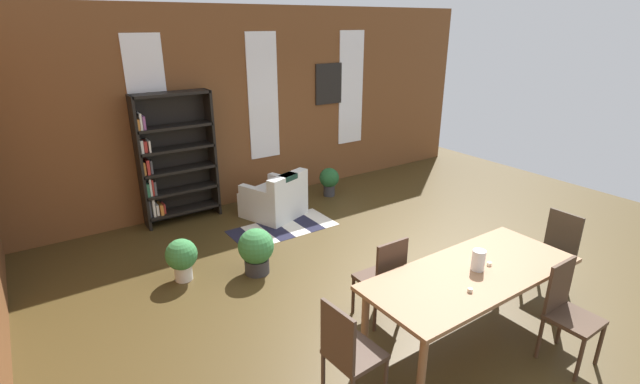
# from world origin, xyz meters

# --- Properties ---
(ground_plane) EXTENTS (10.33, 10.33, 0.00)m
(ground_plane) POSITION_xyz_m (0.00, 0.00, 0.00)
(ground_plane) COLOR #433418
(back_wall_brick) EXTENTS (8.94, 0.12, 3.19)m
(back_wall_brick) POSITION_xyz_m (0.00, 3.61, 1.60)
(back_wall_brick) COLOR brown
(back_wall_brick) RESTS_ON ground
(window_pane_0) EXTENTS (0.55, 0.02, 2.07)m
(window_pane_0) POSITION_xyz_m (-1.85, 3.54, 1.75)
(window_pane_0) COLOR white
(window_pane_1) EXTENTS (0.55, 0.02, 2.07)m
(window_pane_1) POSITION_xyz_m (0.00, 3.54, 1.75)
(window_pane_1) COLOR white
(window_pane_2) EXTENTS (0.55, 0.02, 2.07)m
(window_pane_2) POSITION_xyz_m (1.85, 3.54, 1.75)
(window_pane_2) COLOR white
(dining_table) EXTENTS (2.20, 0.90, 0.74)m
(dining_table) POSITION_xyz_m (-0.24, -1.04, 0.66)
(dining_table) COLOR #8D6343
(dining_table) RESTS_ON ground
(vase_on_table) EXTENTS (0.12, 0.12, 0.20)m
(vase_on_table) POSITION_xyz_m (-0.18, -1.04, 0.84)
(vase_on_table) COLOR silver
(vase_on_table) RESTS_ON dining_table
(tealight_candle_0) EXTENTS (0.04, 0.04, 0.03)m
(tealight_candle_0) POSITION_xyz_m (-0.54, -1.24, 0.75)
(tealight_candle_0) COLOR silver
(tealight_candle_0) RESTS_ON dining_table
(tealight_candle_1) EXTENTS (0.04, 0.04, 0.03)m
(tealight_candle_1) POSITION_xyz_m (-0.02, -1.05, 0.75)
(tealight_candle_1) COLOR silver
(tealight_candle_1) RESTS_ON dining_table
(dining_chair_head_left) EXTENTS (0.43, 0.43, 0.95)m
(dining_chair_head_left) POSITION_xyz_m (-1.71, -1.04, 0.51)
(dining_chair_head_left) COLOR #48362B
(dining_chair_head_left) RESTS_ON ground
(dining_chair_near_right) EXTENTS (0.41, 0.41, 0.95)m
(dining_chair_near_right) POSITION_xyz_m (0.25, -1.71, 0.51)
(dining_chair_near_right) COLOR #453022
(dining_chair_near_right) RESTS_ON ground
(dining_chair_head_right) EXTENTS (0.41, 0.41, 0.95)m
(dining_chair_head_right) POSITION_xyz_m (1.23, -1.03, 0.51)
(dining_chair_head_right) COLOR #3D3123
(dining_chair_head_right) RESTS_ON ground
(dining_chair_far_left) EXTENTS (0.41, 0.41, 0.95)m
(dining_chair_far_left) POSITION_xyz_m (-0.74, -0.36, 0.51)
(dining_chair_far_left) COLOR #402C21
(dining_chair_far_left) RESTS_ON ground
(bookshelf_tall) EXTENTS (1.14, 0.31, 1.99)m
(bookshelf_tall) POSITION_xyz_m (-1.66, 3.37, 0.98)
(bookshelf_tall) COLOR black
(bookshelf_tall) RESTS_ON ground
(armchair_white) EXTENTS (1.02, 1.02, 0.75)m
(armchair_white) POSITION_xyz_m (-0.32, 2.66, 0.28)
(armchair_white) COLOR silver
(armchair_white) RESTS_ON ground
(potted_plant_by_shelf) EXTENTS (0.35, 0.35, 0.51)m
(potted_plant_by_shelf) POSITION_xyz_m (0.92, 2.91, 0.30)
(potted_plant_by_shelf) COLOR #333338
(potted_plant_by_shelf) RESTS_ON ground
(potted_plant_corner) EXTENTS (0.38, 0.38, 0.53)m
(potted_plant_corner) POSITION_xyz_m (-2.18, 1.59, 0.31)
(potted_plant_corner) COLOR silver
(potted_plant_corner) RESTS_ON ground
(potted_plant_window) EXTENTS (0.44, 0.44, 0.59)m
(potted_plant_window) POSITION_xyz_m (-1.38, 1.23, 0.32)
(potted_plant_window) COLOR #333338
(potted_plant_window) RESTS_ON ground
(striped_rug) EXTENTS (1.58, 0.77, 0.01)m
(striped_rug) POSITION_xyz_m (-0.46, 2.18, 0.00)
(striped_rug) COLOR #1E1E33
(striped_rug) RESTS_ON ground
(framed_picture) EXTENTS (0.56, 0.03, 0.72)m
(framed_picture) POSITION_xyz_m (1.33, 3.54, 1.88)
(framed_picture) COLOR black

